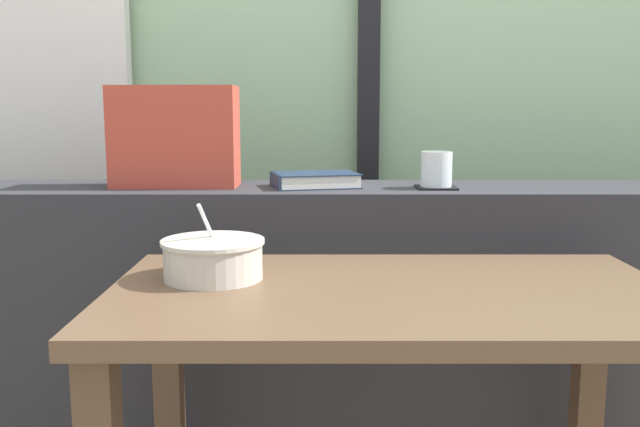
# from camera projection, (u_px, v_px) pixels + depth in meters

# --- Properties ---
(outdoor_backdrop) EXTENTS (4.80, 0.08, 2.80)m
(outdoor_backdrop) POSITION_uv_depth(u_px,v_px,m) (343.00, 0.00, 2.28)
(outdoor_backdrop) COLOR #9EC699
(outdoor_backdrop) RESTS_ON ground
(curtain_left_panel) EXTENTS (0.56, 0.06, 2.50)m
(curtain_left_panel) POSITION_uv_depth(u_px,v_px,m) (37.00, 44.00, 2.20)
(curtain_left_panel) COLOR white
(curtain_left_panel) RESTS_ON ground
(window_divider_post) EXTENTS (0.07, 0.05, 2.60)m
(window_divider_post) POSITION_uv_depth(u_px,v_px,m) (366.00, 29.00, 2.23)
(window_divider_post) COLOR black
(window_divider_post) RESTS_ON ground
(dark_console_ledge) EXTENTS (2.80, 0.32, 0.85)m
(dark_console_ledge) POSITION_uv_depth(u_px,v_px,m) (349.00, 342.00, 1.87)
(dark_console_ledge) COLOR #2D2D33
(dark_console_ledge) RESTS_ON ground
(breakfast_table) EXTENTS (1.06, 0.59, 0.72)m
(breakfast_table) POSITION_uv_depth(u_px,v_px,m) (388.00, 353.00, 1.32)
(breakfast_table) COLOR brown
(breakfast_table) RESTS_ON ground
(coaster_square) EXTENTS (0.10, 0.10, 0.00)m
(coaster_square) POSITION_uv_depth(u_px,v_px,m) (433.00, 187.00, 1.77)
(coaster_square) COLOR black
(coaster_square) RESTS_ON dark_console_ledge
(juice_glass) EXTENTS (0.08, 0.08, 0.09)m
(juice_glass) POSITION_uv_depth(u_px,v_px,m) (434.00, 171.00, 1.76)
(juice_glass) COLOR white
(juice_glass) RESTS_ON coaster_square
(closed_book) EXTENTS (0.24, 0.19, 0.04)m
(closed_book) POSITION_uv_depth(u_px,v_px,m) (312.00, 180.00, 1.80)
(closed_book) COLOR #1E2D47
(closed_book) RESTS_ON dark_console_ledge
(throw_pillow) EXTENTS (0.32, 0.14, 0.26)m
(throw_pillow) POSITION_uv_depth(u_px,v_px,m) (172.00, 137.00, 1.79)
(throw_pillow) COLOR #B74233
(throw_pillow) RESTS_ON dark_console_ledge
(soup_bowl) EXTENTS (0.20, 0.20, 0.15)m
(soup_bowl) POSITION_uv_depth(u_px,v_px,m) (211.00, 260.00, 1.36)
(soup_bowl) COLOR beige
(soup_bowl) RESTS_ON breakfast_table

